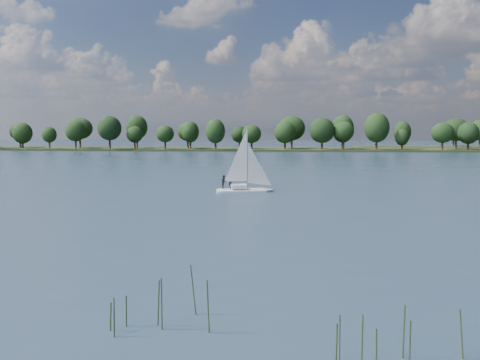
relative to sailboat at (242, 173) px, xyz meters
name	(u,v)px	position (x,y,z in m)	size (l,w,h in m)	color
ground	(217,166)	(-11.49, 53.85, -2.69)	(700.00, 700.00, 0.00)	#233342
far_shore	(254,150)	(-11.49, 165.85, -2.69)	(660.00, 40.00, 1.50)	black
sailboat	(242,173)	(0.00, 0.00, 0.00)	(7.61, 4.02, 9.65)	silver
treeline	(255,132)	(-10.64, 162.27, 5.54)	(562.99, 73.75, 18.27)	black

